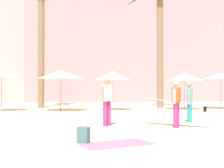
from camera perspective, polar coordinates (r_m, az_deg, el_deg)
ground at (r=5.89m, az=0.31°, el=-14.55°), size 120.00×120.00×0.00m
hotel_pink at (r=34.59m, az=4.59°, el=8.75°), size 23.39×9.12×14.17m
cafe_umbrella_0 at (r=19.99m, az=13.52°, el=1.28°), size 2.50×2.50×2.33m
cafe_umbrella_2 at (r=18.40m, az=-9.65°, el=1.80°), size 2.76×2.76×2.46m
cafe_umbrella_4 at (r=18.72m, az=0.19°, el=1.61°), size 2.15×2.15×2.44m
cafe_umbrella_5 at (r=21.25m, az=19.86°, el=1.41°), size 2.44×2.44×2.37m
cafe_umbrella_6 at (r=19.33m, az=-20.14°, el=1.78°), size 2.14×2.14×2.43m
beach_towel at (r=7.66m, az=0.88°, el=-11.24°), size 1.97×1.43×0.01m
backpack at (r=7.78m, az=-5.39°, el=-9.63°), size 0.35×0.34×0.42m
person_mid_left at (r=10.98m, az=11.84°, el=-3.26°), size 2.43×2.16×1.69m
person_mid_right at (r=12.75m, az=14.43°, el=-2.95°), size 0.39×0.57×1.65m
person_far_right at (r=11.15m, az=-0.96°, el=-2.89°), size 0.51×0.48×1.79m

